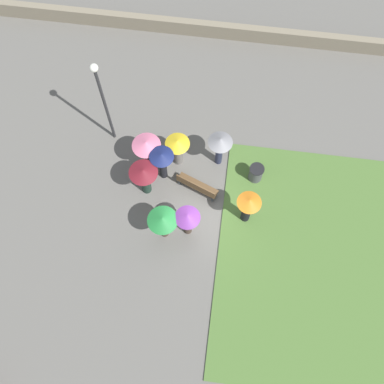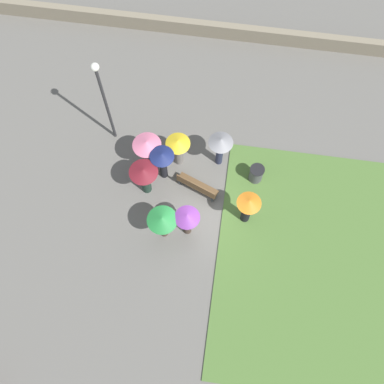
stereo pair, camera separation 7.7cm
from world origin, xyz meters
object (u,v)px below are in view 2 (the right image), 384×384
(crowd_person_pink, at_px, (147,147))
(crowd_person_grey, at_px, (220,145))
(crowd_person_purple, at_px, (187,219))
(crowd_person_orange, at_px, (248,207))
(trash_bin, at_px, (256,174))
(crowd_person_navy, at_px, (162,161))
(crowd_person_maroon, at_px, (144,176))
(crowd_person_yellow, at_px, (178,148))
(park_bench, at_px, (197,186))
(crowd_person_green, at_px, (163,222))
(lamp_post, at_px, (103,95))

(crowd_person_pink, distance_m, crowd_person_grey, 2.97)
(crowd_person_purple, bearing_deg, crowd_person_orange, -154.08)
(trash_bin, distance_m, crowd_person_navy, 3.98)
(trash_bin, distance_m, crowd_person_orange, 2.08)
(crowd_person_maroon, distance_m, crowd_person_navy, 0.97)
(crowd_person_yellow, height_order, crowd_person_navy, crowd_person_navy)
(park_bench, relative_size, crowd_person_orange, 0.90)
(crowd_person_pink, bearing_deg, park_bench, 85.63)
(crowd_person_green, bearing_deg, crowd_person_purple, -0.72)
(crowd_person_orange, bearing_deg, park_bench, 126.59)
(park_bench, xyz_separation_m, lamp_post, (3.94, -2.12, 2.72))
(lamp_post, xyz_separation_m, crowd_person_navy, (-2.45, 1.57, -1.84))
(crowd_person_maroon, bearing_deg, trash_bin, 71.25)
(park_bench, distance_m, crowd_person_pink, 2.61)
(park_bench, distance_m, crowd_person_navy, 1.82)
(crowd_person_grey, bearing_deg, crowd_person_orange, 138.18)
(crowd_person_green, relative_size, crowd_person_grey, 0.91)
(park_bench, height_order, lamp_post, lamp_post)
(crowd_person_green, height_order, crowd_person_pink, crowd_person_pink)
(crowd_person_yellow, height_order, crowd_person_grey, crowd_person_grey)
(crowd_person_orange, bearing_deg, crowd_person_yellow, 114.62)
(crowd_person_orange, height_order, crowd_person_navy, crowd_person_orange)
(crowd_person_navy, distance_m, crowd_person_grey, 2.43)
(park_bench, height_order, crowd_person_maroon, crowd_person_maroon)
(crowd_person_maroon, height_order, crowd_person_grey, crowd_person_grey)
(crowd_person_maroon, bearing_deg, crowd_person_grey, 88.15)
(crowd_person_orange, bearing_deg, crowd_person_pink, 126.33)
(crowd_person_navy, bearing_deg, trash_bin, -134.11)
(crowd_person_pink, relative_size, crowd_person_navy, 0.99)
(crowd_person_orange, bearing_deg, crowd_person_navy, 128.23)
(crowd_person_purple, height_order, crowd_person_grey, crowd_person_grey)
(trash_bin, bearing_deg, crowd_person_yellow, -6.76)
(crowd_person_yellow, distance_m, crowd_person_grey, 1.76)
(crowd_person_purple, xyz_separation_m, crowd_person_grey, (-0.89, -3.29, 0.15))
(crowd_person_pink, height_order, crowd_person_maroon, crowd_person_pink)
(crowd_person_yellow, bearing_deg, crowd_person_navy, 149.43)
(crowd_person_yellow, bearing_deg, trash_bin, -93.03)
(trash_bin, height_order, crowd_person_orange, crowd_person_orange)
(crowd_person_yellow, relative_size, crowd_person_navy, 0.91)
(trash_bin, distance_m, crowd_person_maroon, 4.69)
(crowd_person_green, distance_m, crowd_person_orange, 3.35)
(crowd_person_navy, bearing_deg, crowd_person_purple, 160.46)
(crowd_person_yellow, relative_size, crowd_person_purple, 0.96)
(crowd_person_green, bearing_deg, crowd_person_orange, 4.01)
(crowd_person_orange, height_order, crowd_person_grey, crowd_person_orange)
(crowd_person_purple, bearing_deg, crowd_person_pink, -48.44)
(crowd_person_navy, bearing_deg, crowd_person_orange, -162.07)
(crowd_person_orange, distance_m, crowd_person_grey, 2.81)
(trash_bin, xyz_separation_m, crowd_person_yellow, (3.35, -0.40, 0.73))
(crowd_person_yellow, xyz_separation_m, crowd_person_maroon, (1.13, 1.51, 0.13))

